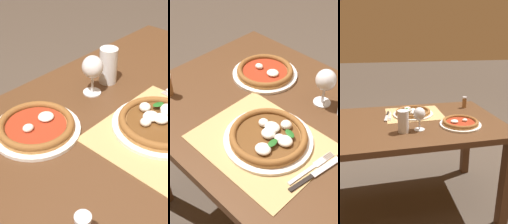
# 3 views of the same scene
# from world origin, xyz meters

# --- Properties ---
(ground_plane) EXTENTS (24.00, 24.00, 0.00)m
(ground_plane) POSITION_xyz_m (0.00, 0.00, 0.00)
(ground_plane) COLOR #473D33
(dining_table) EXTENTS (1.39, 0.83, 0.74)m
(dining_table) POSITION_xyz_m (0.00, 0.00, 0.64)
(dining_table) COLOR #4C301C
(dining_table) RESTS_ON ground
(paper_placemat) EXTENTS (0.44, 0.37, 0.00)m
(paper_placemat) POSITION_xyz_m (-0.08, -0.16, 0.74)
(paper_placemat) COLOR tan
(paper_placemat) RESTS_ON dining_table
(pizza_near) EXTENTS (0.31, 0.31, 0.05)m
(pizza_near) POSITION_xyz_m (-0.07, -0.13, 0.76)
(pizza_near) COLOR silver
(pizza_near) RESTS_ON paper_placemat
(pizza_far) EXTENTS (0.29, 0.29, 0.04)m
(pizza_far) POSITION_xyz_m (-0.36, 0.15, 0.76)
(pizza_far) COLOR silver
(pizza_far) RESTS_ON dining_table
(wine_glass) EXTENTS (0.08, 0.08, 0.16)m
(wine_glass) POSITION_xyz_m (-0.06, 0.17, 0.85)
(wine_glass) COLOR silver
(wine_glass) RESTS_ON dining_table
(pint_glass) EXTENTS (0.07, 0.07, 0.15)m
(pint_glass) POSITION_xyz_m (0.04, 0.18, 0.81)
(pint_glass) COLOR silver
(pint_glass) RESTS_ON dining_table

